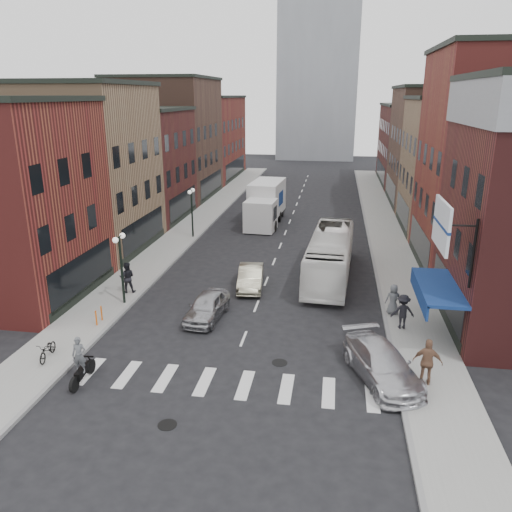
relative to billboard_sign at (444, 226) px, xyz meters
The scene contains 31 objects.
ground 10.56m from the billboard_sign, behind, with size 160.00×160.00×0.00m, color black.
sidewalk_left 28.12m from the billboard_sign, 128.47° to the left, with size 3.00×74.00×0.15m, color gray.
sidewalk_right 22.34m from the billboard_sign, 90.23° to the left, with size 3.00×74.00×0.15m, color gray.
curb_left 27.25m from the billboard_sign, 125.94° to the left, with size 0.20×74.00×0.16m, color gray.
curb_right 22.41m from the billboard_sign, 94.22° to the left, with size 0.20×74.00×0.16m, color gray.
crosswalk_stripes 11.12m from the billboard_sign, 157.82° to the right, with size 12.00×2.20×0.01m, color silver.
bldg_left_mid_a 27.17m from the billboard_sign, 150.21° to the left, with size 10.30×10.20×12.30m.
bldg_left_mid_b 33.30m from the billboard_sign, 135.10° to the left, with size 10.30×10.20×10.30m.
bldg_left_far_a 41.79m from the billboard_sign, 124.35° to the left, with size 10.30×12.20×13.30m.
bldg_left_far_b 53.93m from the billboard_sign, 115.93° to the left, with size 10.30×16.20×11.30m.
bldg_right_mid_a 14.98m from the billboard_sign, 64.61° to the left, with size 10.30×10.20×14.30m.
bldg_right_mid_b 24.36m from the billboard_sign, 74.75° to the left, with size 10.30×10.20×11.30m.
bldg_right_far_a 35.09m from the billboard_sign, 79.48° to the left, with size 10.30×12.20×12.30m.
bldg_right_far_b 48.93m from the billboard_sign, 82.47° to the left, with size 10.30×16.20×10.30m.
awning_blue 4.05m from the billboard_sign, 80.39° to the left, with size 1.80×5.00×0.78m.
billboard_sign is the anchor object (origin of this frame).
distant_tower 80.22m from the billboard_sign, 96.32° to the left, with size 14.00×14.00×50.00m, color #9399A0.
streetlamp_near 16.68m from the billboard_sign, 167.65° to the left, with size 0.32×1.22×4.11m.
streetlamp_far 23.92m from the billboard_sign, 132.41° to the left, with size 0.32×1.22×4.11m.
bike_rack 17.14m from the billboard_sign, behind, with size 0.08×0.68×0.80m.
box_truck 26.16m from the billboard_sign, 114.68° to the left, with size 2.99×8.71×3.73m.
motorcycle_rider 15.95m from the billboard_sign, 163.09° to the right, with size 0.61×2.04×2.08m.
transit_bus 11.90m from the billboard_sign, 115.04° to the left, with size 2.50×10.68×2.97m, color white.
sedan_left_near 12.45m from the billboard_sign, 167.10° to the left, with size 1.62×4.02×1.37m, color #A7A7AC.
sedan_left_far 13.07m from the billboard_sign, 142.21° to the left, with size 1.44×4.12×1.36m, color #A9A389.
curb_car 6.25m from the billboard_sign, 136.23° to the right, with size 2.02×4.97×1.44m, color silver.
parked_bicycle 17.92m from the billboard_sign, 169.93° to the right, with size 0.55×1.59×0.83m, color black.
ped_left_solo 17.89m from the billboard_sign, 162.95° to the left, with size 0.90×0.52×1.85m, color black.
ped_right_a 5.81m from the billboard_sign, 108.56° to the left, with size 1.15×0.57×1.78m, color black.
ped_right_b 5.59m from the billboard_sign, 102.13° to the right, with size 1.16×0.58×1.97m, color brown.
ped_right_c 6.84m from the billboard_sign, 105.32° to the left, with size 0.81×0.53×1.66m, color #55585C.
Camera 1 is at (4.06, -20.51, 11.31)m, focal length 35.00 mm.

